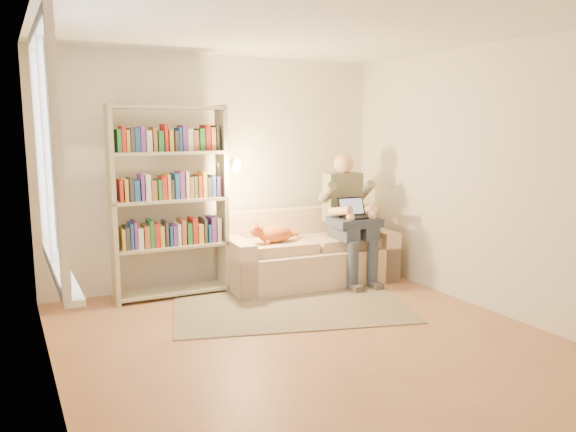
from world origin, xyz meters
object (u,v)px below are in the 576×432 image
sofa (307,256)px  bookshelf (170,192)px  laptop (356,212)px  person (348,211)px  cat (274,234)px

sofa → bookshelf: (-1.57, 0.16, 0.82)m
sofa → laptop: 0.78m
bookshelf → person: bearing=-7.9°
sofa → bookshelf: size_ratio=0.99×
bookshelf → laptop: bearing=-11.8°
person → cat: (-0.92, 0.10, -0.20)m
bookshelf → sofa: bearing=-3.8°
sofa → cat: bearing=-165.2°
laptop → bookshelf: bearing=171.1°
cat → bookshelf: bearing=172.2°
person → cat: size_ratio=2.38×
cat → laptop: size_ratio=1.83×
person → laptop: 0.15m
sofa → person: 0.71m
sofa → cat: sofa is taller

